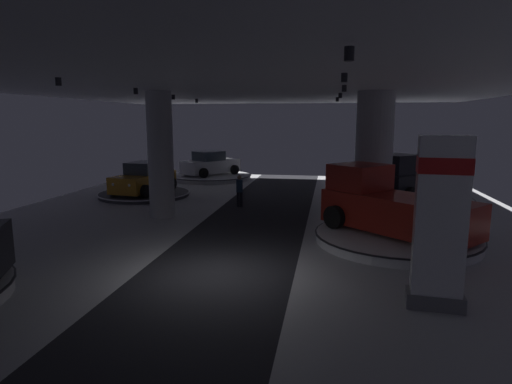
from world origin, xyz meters
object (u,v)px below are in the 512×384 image
column_right (374,155)px  display_platform_mid_right (396,238)px  display_platform_deep_right (392,185)px  display_platform_far_right (413,200)px  column_left (161,155)px  pickup_truck_far_right (410,180)px  pickup_truck_mid_right (390,206)px  brand_sign_pylon (440,221)px  display_platform_far_left (144,194)px  display_car_far_left (144,179)px  display_car_deep_right (393,171)px  visitor_walking_near (240,189)px  display_platform_deep_left (211,177)px  display_car_deep_left (210,164)px

column_right → display_platform_mid_right: column_right is taller
display_platform_deep_right → display_platform_far_right: (0.29, -5.62, 0.05)m
column_left → display_platform_deep_right: column_left is taller
pickup_truck_far_right → pickup_truck_mid_right: (-1.93, -7.33, 0.03)m
column_left → display_platform_far_right: size_ratio=0.94×
brand_sign_pylon → display_platform_far_left: bearing=135.5°
display_car_far_left → pickup_truck_mid_right: (12.46, -7.17, 0.30)m
display_platform_far_left → pickup_truck_mid_right: bearing=-29.8°
display_car_deep_right → column_right: bearing=-103.2°
display_platform_far_right → display_car_far_left: bearing=-178.5°
display_car_far_left → display_platform_far_right: display_car_far_left is taller
column_left → column_right: 9.33m
column_right → brand_sign_pylon: bearing=-86.3°
display_platform_deep_right → visitor_walking_near: size_ratio=3.11×
column_right → pickup_truck_far_right: bearing=57.0°
column_right → display_platform_deep_right: bearing=77.0°
display_car_deep_right → display_platform_mid_right: 13.54m
display_car_far_left → display_platform_deep_left: bearing=76.2°
column_left → brand_sign_pylon: bearing=-38.8°
column_right → brand_sign_pylon: column_right is taller
display_platform_deep_right → display_platform_far_right: display_platform_far_right is taller
display_platform_far_left → pickup_truck_far_right: 14.44m
column_left → display_platform_far_left: column_left is taller
display_platform_mid_right → visitor_walking_near: 8.62m
display_car_far_left → display_platform_far_right: bearing=1.5°
column_left → display_platform_deep_left: 12.45m
display_car_deep_right → display_platform_deep_left: bearing=173.9°
brand_sign_pylon → pickup_truck_far_right: size_ratio=0.75×
column_right → brand_sign_pylon: 9.47m
brand_sign_pylon → visitor_walking_near: size_ratio=2.49×
display_platform_far_right → display_car_deep_left: 14.63m
column_left → pickup_truck_far_right: bearing=23.3°
display_platform_far_right → visitor_walking_near: (-8.68, -2.46, 0.73)m
display_platform_far_right → pickup_truck_far_right: (-0.23, -0.23, 1.08)m
display_car_deep_left → display_platform_far_right: bearing=-28.5°
brand_sign_pylon → display_car_deep_right: size_ratio=0.87×
display_platform_deep_right → brand_sign_pylon: bearing=-94.7°
display_platform_deep_right → pickup_truck_mid_right: bearing=-98.1°
column_left → column_right: (9.21, 1.53, 0.00)m
visitor_walking_near → pickup_truck_far_right: bearing=14.8°
pickup_truck_far_right → pickup_truck_mid_right: size_ratio=0.99×
column_right → display_car_deep_left: 14.93m
display_platform_far_right → display_platform_deep_left: size_ratio=1.00×
column_right → display_platform_mid_right: bearing=-83.2°
column_right → display_car_far_left: column_right is taller
brand_sign_pylon → column_left: bearing=141.2°
display_car_far_left → display_platform_mid_right: (12.69, -7.38, -0.79)m
display_platform_deep_right → display_car_deep_left: display_car_deep_left is taller
display_platform_far_left → display_platform_far_right: display_platform_far_right is taller
display_car_deep_right → display_platform_deep_right: bearing=-149.1°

